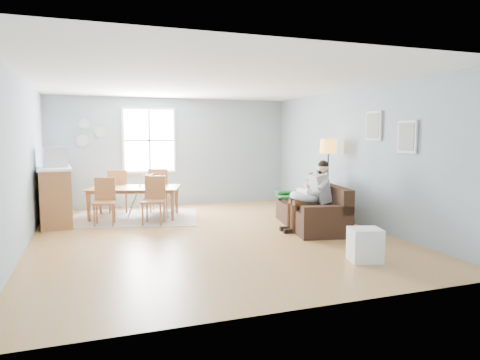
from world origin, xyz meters
name	(u,v)px	position (x,y,z in m)	size (l,w,h in m)	color
room	(209,98)	(0.00, 0.00, 2.42)	(8.40, 9.40, 3.90)	#AA803C
window	(149,140)	(-0.60, 3.46, 1.65)	(1.32, 0.08, 1.62)	silver
pictures	(389,131)	(2.97, -1.05, 1.85)	(0.05, 1.34, 0.74)	silver
wall_plates	(89,133)	(-2.00, 3.47, 1.83)	(0.67, 0.02, 0.66)	#A9C3CB
sofa	(314,212)	(2.06, -0.04, 0.30)	(1.27, 2.21, 0.84)	black
green_throw	(300,195)	(2.11, 0.65, 0.54)	(0.95, 0.82, 0.04)	#135416
beige_pillow	(316,185)	(2.38, 0.45, 0.75)	(0.13, 0.48, 0.48)	beige
father	(312,193)	(1.87, -0.31, 0.71)	(0.93, 0.46, 1.32)	#949496
nursing_pillow	(304,197)	(1.72, -0.28, 0.65)	(0.52, 0.52, 0.14)	silver
infant	(303,191)	(1.72, -0.24, 0.74)	(0.18, 0.38, 0.14)	white
toddler	(307,190)	(2.02, 0.17, 0.71)	(0.56, 0.36, 0.83)	silver
floor_lamp	(328,153)	(2.67, 0.47, 1.41)	(0.34, 0.34, 1.70)	black
storage_cube	(364,245)	(1.63, -2.28, 0.24)	(0.51, 0.47, 0.47)	white
rug	(135,218)	(-1.12, 2.05, 0.01)	(2.64, 2.01, 0.01)	gray
dining_table	(135,203)	(-1.12, 2.05, 0.33)	(1.90, 1.06, 0.67)	brown
chair_sw	(105,198)	(-1.75, 1.52, 0.53)	(0.48, 0.48, 0.94)	brown
chair_se	(154,197)	(-0.81, 1.30, 0.55)	(0.56, 0.56, 0.96)	brown
chair_nw	(118,188)	(-1.42, 2.79, 0.57)	(0.49, 0.49, 0.99)	brown
chair_ne	(159,187)	(-0.52, 2.57, 0.58)	(0.58, 0.58, 1.02)	brown
counter	(55,193)	(-2.70, 2.23, 0.58)	(0.77, 2.10, 1.15)	brown
monitor	(55,157)	(-2.65, 1.84, 1.35)	(0.50, 0.48, 0.40)	#B8B8BD
baby_swing	(152,197)	(-0.72, 2.24, 0.41)	(1.15, 1.16, 0.92)	#B8B8BD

